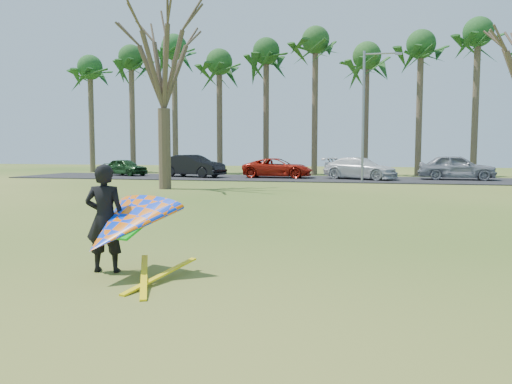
% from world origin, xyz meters
% --- Properties ---
extents(ground, '(100.00, 100.00, 0.00)m').
position_xyz_m(ground, '(0.00, 0.00, 0.00)').
color(ground, '#1F5011').
rests_on(ground, ground).
extents(parking_strip, '(46.00, 7.00, 0.06)m').
position_xyz_m(parking_strip, '(0.00, 25.00, 0.03)').
color(parking_strip, black).
rests_on(parking_strip, ground).
extents(palm_0, '(4.84, 4.84, 10.84)m').
position_xyz_m(palm_0, '(-22.00, 31.00, 9.17)').
color(palm_0, '#4D402E').
rests_on(palm_0, ground).
extents(palm_1, '(4.84, 4.84, 11.54)m').
position_xyz_m(palm_1, '(-18.00, 31.00, 9.85)').
color(palm_1, '#4E3D2E').
rests_on(palm_1, ground).
extents(palm_2, '(4.84, 4.84, 12.24)m').
position_xyz_m(palm_2, '(-14.00, 31.00, 10.52)').
color(palm_2, '#473A2B').
rests_on(palm_2, ground).
extents(palm_3, '(4.84, 4.84, 10.84)m').
position_xyz_m(palm_3, '(-10.00, 31.00, 9.17)').
color(palm_3, brown).
rests_on(palm_3, ground).
extents(palm_4, '(4.84, 4.84, 11.54)m').
position_xyz_m(palm_4, '(-6.00, 31.00, 9.85)').
color(palm_4, '#49392C').
rests_on(palm_4, ground).
extents(palm_5, '(4.84, 4.84, 12.24)m').
position_xyz_m(palm_5, '(-2.00, 31.00, 10.52)').
color(palm_5, '#4C3B2D').
rests_on(palm_5, ground).
extents(palm_6, '(4.84, 4.84, 10.84)m').
position_xyz_m(palm_6, '(2.00, 31.00, 9.17)').
color(palm_6, '#48392B').
rests_on(palm_6, ground).
extents(palm_7, '(4.84, 4.84, 11.54)m').
position_xyz_m(palm_7, '(6.00, 31.00, 9.85)').
color(palm_7, brown).
rests_on(palm_7, ground).
extents(palm_8, '(4.84, 4.84, 12.24)m').
position_xyz_m(palm_8, '(10.00, 31.00, 10.52)').
color(palm_8, brown).
rests_on(palm_8, ground).
extents(bare_tree_left, '(6.60, 6.60, 9.70)m').
position_xyz_m(bare_tree_left, '(-8.00, 15.00, 6.92)').
color(bare_tree_left, '#453629').
rests_on(bare_tree_left, ground).
extents(streetlight, '(2.28, 0.18, 8.00)m').
position_xyz_m(streetlight, '(2.16, 22.00, 4.46)').
color(streetlight, gray).
rests_on(streetlight, ground).
extents(car_0, '(4.04, 2.67, 1.28)m').
position_xyz_m(car_0, '(-15.88, 25.51, 0.70)').
color(car_0, '#183C19').
rests_on(car_0, parking_strip).
extents(car_1, '(5.15, 2.99, 1.60)m').
position_xyz_m(car_1, '(-10.14, 24.89, 0.86)').
color(car_1, black).
rests_on(car_1, parking_strip).
extents(car_2, '(4.94, 2.29, 1.37)m').
position_xyz_m(car_2, '(-3.94, 25.39, 0.75)').
color(car_2, '#A91A0D').
rests_on(car_2, parking_strip).
extents(car_3, '(5.47, 3.98, 1.47)m').
position_xyz_m(car_3, '(1.81, 24.96, 0.80)').
color(car_3, silver).
rests_on(car_3, parking_strip).
extents(car_4, '(4.98, 2.23, 1.66)m').
position_xyz_m(car_4, '(8.04, 25.77, 0.89)').
color(car_4, gray).
rests_on(car_4, parking_strip).
extents(kite_flyer, '(2.13, 2.39, 2.02)m').
position_xyz_m(kite_flyer, '(-1.38, -1.97, 0.86)').
color(kite_flyer, black).
rests_on(kite_flyer, ground).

